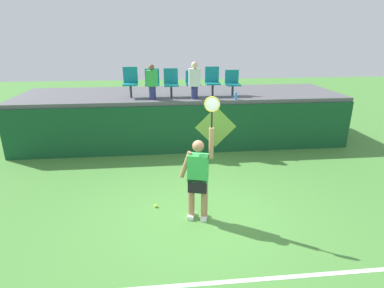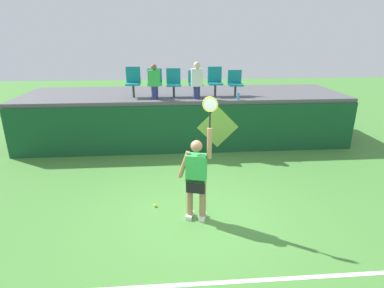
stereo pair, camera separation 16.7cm
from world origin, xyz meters
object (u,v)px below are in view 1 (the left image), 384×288
Objects in this scene: tennis_player at (198,176)px; stadium_chair_4 at (212,80)px; water_bottle at (236,96)px; stadium_chair_5 at (232,82)px; spectator_0 at (195,80)px; tennis_ball at (156,206)px; stadium_chair_0 at (130,81)px; stadium_chair_1 at (152,81)px; stadium_chair_3 at (193,82)px; spectator_1 at (152,82)px; stadium_chair_2 at (171,82)px.

stadium_chair_4 is at bearing 77.41° from tennis_player.
tennis_player is 11.30× the size of water_bottle.
spectator_0 is at bearing -160.59° from stadium_chair_5.
tennis_player is 37.31× the size of tennis_ball.
stadium_chair_5 is (3.19, -0.01, -0.08)m from stadium_chair_0.
tennis_player is 1.32m from tennis_ball.
tennis_player is 3.12× the size of stadium_chair_5.
spectator_0 reaches higher than stadium_chair_1.
tennis_player is at bearing -94.81° from stadium_chair_3.
stadium_chair_0 is at bearing 100.26° from tennis_ball.
spectator_0 is at bearing -1.65° from spectator_1.
stadium_chair_3 is (1.93, -0.01, -0.06)m from stadium_chair_0.
stadium_chair_3 is (0.68, -0.01, -0.02)m from stadium_chair_2.
stadium_chair_4 is (2.54, 0.00, -0.01)m from stadium_chair_0.
stadium_chair_0 is at bearing 179.98° from stadium_chair_2.
stadium_chair_1 is at bearing 90.00° from spectator_1.
stadium_chair_2 is at bearing 94.05° from tennis_player.
stadium_chair_1 is at bearing -0.48° from stadium_chair_0.
stadium_chair_2 is at bearing 82.32° from tennis_ball.
tennis_ball is at bearing -97.68° from stadium_chair_2.
stadium_chair_3 is (1.26, -0.01, -0.04)m from stadium_chair_1.
stadium_chair_3 is 0.62m from stadium_chair_4.
spectator_1 is (-2.48, 0.30, 0.42)m from water_bottle.
stadium_chair_2 reaches higher than stadium_chair_1.
stadium_chair_3 is at bearing -0.84° from stadium_chair_2.
spectator_0 is (0.00, -0.44, 0.13)m from stadium_chair_3.
stadium_chair_4 is at bearing 65.03° from tennis_ball.
tennis_player is 4.66m from stadium_chair_1.
water_bottle is 0.24× the size of stadium_chair_4.
stadium_chair_2 reaches higher than tennis_ball.
stadium_chair_2 is 0.71m from spectator_1.
spectator_1 is at bearing -167.61° from stadium_chair_4.
spectator_1 is (-1.88, -0.41, 0.04)m from stadium_chair_4.
stadium_chair_3 is (1.22, 3.92, 2.03)m from tennis_ball.
tennis_ball is at bearing -79.74° from stadium_chair_0.
tennis_player is 4.84m from stadium_chair_0.
stadium_chair_1 is (-0.89, 4.42, 1.17)m from tennis_player.
spectator_1 is (0.00, -0.41, 0.05)m from stadium_chair_1.
stadium_chair_3 is 1.33m from spectator_1.
stadium_chair_1 is at bearing 179.77° from stadium_chair_3.
tennis_ball is 0.30× the size of water_bottle.
stadium_chair_2 is 1.09× the size of stadium_chair_3.
tennis_player is 3.14× the size of stadium_chair_3.
stadium_chair_2 reaches higher than stadium_chair_5.
tennis_ball is 4.44m from stadium_chair_1.
stadium_chair_0 is 1.24m from stadium_chair_2.
stadium_chair_2 is at bearing 159.52° from water_bottle.
spectator_0 reaches higher than stadium_chair_3.
tennis_ball is at bearing -89.22° from spectator_1.
water_bottle is 2.06m from stadium_chair_2.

